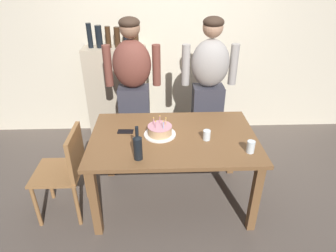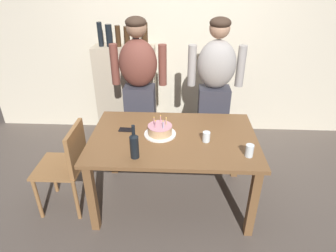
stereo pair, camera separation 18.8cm
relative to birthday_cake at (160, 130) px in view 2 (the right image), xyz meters
The scene contains 12 objects.
ground_plane 0.79m from the birthday_cake, 12.28° to the right, with size 10.00×10.00×0.00m, color #564C44.
back_wall 1.61m from the birthday_cake, 85.40° to the left, with size 5.20×0.10×2.60m, color beige.
dining_table 0.19m from the birthday_cake, 12.28° to the right, with size 1.50×0.96×0.74m.
birthday_cake is the anchor object (origin of this frame).
water_glass_near 0.80m from the birthday_cake, 22.37° to the right, with size 0.07×0.07×0.10m, color silver.
water_glass_far 0.42m from the birthday_cake, 12.93° to the right, with size 0.07×0.07×0.09m, color silver.
wine_bottle 0.41m from the birthday_cake, 115.83° to the right, with size 0.07×0.07×0.29m.
cell_phone 0.33m from the birthday_cake, 168.28° to the left, with size 0.14×0.07×0.01m, color black.
person_man_bearded 0.79m from the birthday_cake, 111.01° to the left, with size 0.61×0.27×1.66m.
person_woman_cardigan 0.92m from the birthday_cake, 53.02° to the left, with size 0.61×0.27×1.66m.
dining_chair 0.89m from the birthday_cake, 169.44° to the right, with size 0.42×0.42×0.87m.
shelf_cabinet 1.42m from the birthday_cake, 112.63° to the left, with size 0.77×0.30×1.51m.
Camera 2 is at (0.06, -2.23, 2.08)m, focal length 30.81 mm.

